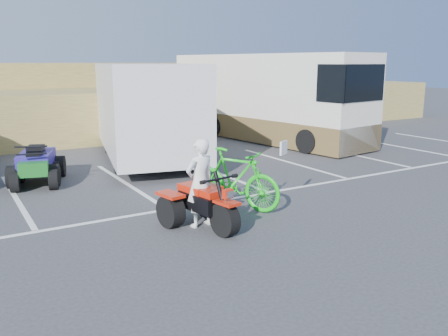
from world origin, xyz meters
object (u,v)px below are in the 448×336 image
cargo_trailer (147,109)px  red_trike_atv (205,228)px  quad_atv_blue (39,182)px  green_dirt_bike (235,179)px  rv_motorhome (265,103)px  quad_atv_green (37,186)px  rider (200,183)px

cargo_trailer → red_trike_atv: bearing=-90.3°
quad_atv_blue → green_dirt_bike: bearing=-35.3°
green_dirt_bike → rv_motorhome: 9.79m
quad_atv_green → red_trike_atv: bearing=-52.1°
rider → green_dirt_bike: rider is taller
red_trike_atv → cargo_trailer: bearing=67.4°
rv_motorhome → green_dirt_bike: bearing=-137.9°
green_dirt_bike → quad_atv_blue: bearing=98.2°
cargo_trailer → quad_atv_blue: size_ratio=4.18×
cargo_trailer → rider: bearing=-90.8°
quad_atv_blue → quad_atv_green: (-0.12, -0.42, 0.00)m
rider → rv_motorhome: rv_motorhome is taller
rider → rv_motorhome: size_ratio=0.18×
quad_atv_blue → cargo_trailer: bearing=38.5°
red_trike_atv → green_dirt_bike: (1.18, 0.81, 0.66)m
rider → quad_atv_green: 5.42m
cargo_trailer → rv_motorhome: size_ratio=0.72×
green_dirt_bike → rv_motorhome: bearing=23.4°
rv_motorhome → quad_atv_blue: size_ratio=5.77×
green_dirt_bike → rv_motorhome: rv_motorhome is taller
red_trike_atv → rider: (-0.03, 0.15, 0.87)m
rider → quad_atv_blue: rider is taller
red_trike_atv → quad_atv_green: (-2.23, 5.02, 0.00)m
red_trike_atv → quad_atv_blue: bearing=101.4°
red_trike_atv → green_dirt_bike: 1.58m
cargo_trailer → quad_atv_blue: cargo_trailer is taller
red_trike_atv → quad_atv_blue: (-2.11, 5.45, 0.00)m
rider → cargo_trailer: 6.80m
green_dirt_bike → rv_motorhome: size_ratio=0.23×
rider → red_trike_atv: bearing=90.0°
rider → rv_motorhome: (7.41, 8.20, 0.61)m
green_dirt_bike → quad_atv_green: green_dirt_bike is taller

